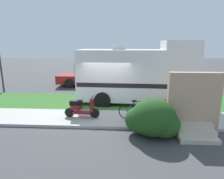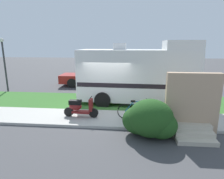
{
  "view_description": "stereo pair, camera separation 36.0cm",
  "coord_description": "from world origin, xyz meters",
  "px_view_note": "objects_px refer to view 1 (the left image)",
  "views": [
    {
      "loc": [
        0.86,
        -9.47,
        3.43
      ],
      "look_at": [
        0.3,
        0.3,
        1.1
      ],
      "focal_mm": 30.59,
      "sensor_mm": 36.0,
      "label": 1
    },
    {
      "loc": [
        1.22,
        -9.44,
        3.43
      ],
      "look_at": [
        0.3,
        0.3,
        1.1
      ],
      "focal_mm": 30.59,
      "sensor_mm": 36.0,
      "label": 2
    }
  ],
  "objects_px": {
    "scooter": "(81,108)",
    "street_lamp_post": "(0,60)",
    "bottle_green": "(169,114)",
    "pickup_truck_far": "(99,71)",
    "pickup_truck_near": "(97,75)",
    "motorhome_rv": "(137,74)",
    "bicycle": "(138,110)"
  },
  "relations": [
    {
      "from": "pickup_truck_far",
      "to": "motorhome_rv",
      "type": "bearing_deg",
      "value": -66.53
    },
    {
      "from": "bottle_green",
      "to": "street_lamp_post",
      "type": "relative_size",
      "value": 0.07
    },
    {
      "from": "motorhome_rv",
      "to": "pickup_truck_near",
      "type": "xyz_separation_m",
      "value": [
        -2.96,
        4.67,
        -0.78
      ]
    },
    {
      "from": "motorhome_rv",
      "to": "scooter",
      "type": "xyz_separation_m",
      "value": [
        -2.77,
        -2.77,
        -1.16
      ]
    },
    {
      "from": "scooter",
      "to": "street_lamp_post",
      "type": "relative_size",
      "value": 0.42
    },
    {
      "from": "scooter",
      "to": "street_lamp_post",
      "type": "bearing_deg",
      "value": 144.44
    },
    {
      "from": "motorhome_rv",
      "to": "bottle_green",
      "type": "relative_size",
      "value": 25.98
    },
    {
      "from": "pickup_truck_far",
      "to": "bottle_green",
      "type": "height_order",
      "value": "pickup_truck_far"
    },
    {
      "from": "bottle_green",
      "to": "pickup_truck_far",
      "type": "bearing_deg",
      "value": 114.85
    },
    {
      "from": "pickup_truck_near",
      "to": "bicycle",
      "type": "bearing_deg",
      "value": -69.2
    },
    {
      "from": "pickup_truck_far",
      "to": "bottle_green",
      "type": "distance_m",
      "value": 10.78
    },
    {
      "from": "bottle_green",
      "to": "pickup_truck_near",
      "type": "bearing_deg",
      "value": 121.18
    },
    {
      "from": "scooter",
      "to": "pickup_truck_far",
      "type": "height_order",
      "value": "pickup_truck_far"
    },
    {
      "from": "street_lamp_post",
      "to": "bottle_green",
      "type": "bearing_deg",
      "value": -22.47
    },
    {
      "from": "bicycle",
      "to": "pickup_truck_far",
      "type": "height_order",
      "value": "pickup_truck_far"
    },
    {
      "from": "scooter",
      "to": "bottle_green",
      "type": "relative_size",
      "value": 6.37
    },
    {
      "from": "pickup_truck_near",
      "to": "pickup_truck_far",
      "type": "height_order",
      "value": "pickup_truck_near"
    },
    {
      "from": "scooter",
      "to": "pickup_truck_near",
      "type": "xyz_separation_m",
      "value": [
        -0.19,
        7.44,
        0.38
      ]
    },
    {
      "from": "motorhome_rv",
      "to": "street_lamp_post",
      "type": "relative_size",
      "value": 1.72
    },
    {
      "from": "motorhome_rv",
      "to": "street_lamp_post",
      "type": "bearing_deg",
      "value": 167.81
    },
    {
      "from": "pickup_truck_far",
      "to": "bottle_green",
      "type": "relative_size",
      "value": 21.81
    },
    {
      "from": "pickup_truck_far",
      "to": "bottle_green",
      "type": "bearing_deg",
      "value": -65.15
    },
    {
      "from": "pickup_truck_near",
      "to": "scooter",
      "type": "bearing_deg",
      "value": -88.52
    },
    {
      "from": "motorhome_rv",
      "to": "pickup_truck_far",
      "type": "bearing_deg",
      "value": 113.47
    },
    {
      "from": "pickup_truck_far",
      "to": "scooter",
      "type": "bearing_deg",
      "value": -87.67
    },
    {
      "from": "bottle_green",
      "to": "scooter",
      "type": "bearing_deg",
      "value": -175.35
    },
    {
      "from": "pickup_truck_near",
      "to": "street_lamp_post",
      "type": "xyz_separation_m",
      "value": [
        -6.56,
        -2.62,
        1.42
      ]
    },
    {
      "from": "bottle_green",
      "to": "street_lamp_post",
      "type": "xyz_separation_m",
      "value": [
        -10.86,
        4.49,
        2.14
      ]
    },
    {
      "from": "scooter",
      "to": "pickup_truck_near",
      "type": "distance_m",
      "value": 7.46
    },
    {
      "from": "scooter",
      "to": "bicycle",
      "type": "relative_size",
      "value": 0.92
    },
    {
      "from": "pickup_truck_near",
      "to": "street_lamp_post",
      "type": "bearing_deg",
      "value": -158.24
    },
    {
      "from": "street_lamp_post",
      "to": "pickup_truck_far",
      "type": "bearing_deg",
      "value": 39.74
    }
  ]
}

